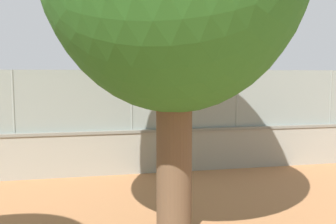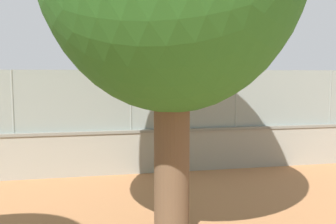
# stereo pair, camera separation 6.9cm
# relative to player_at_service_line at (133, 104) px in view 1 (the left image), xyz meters

# --- Properties ---
(ground_plane) EXTENTS (260.00, 260.00, 0.00)m
(ground_plane) POSITION_rel_player_at_service_line_xyz_m (-1.74, 1.83, -0.98)
(ground_plane) COLOR #A36B42
(perimeter_wall) EXTENTS (26.25, 1.32, 1.28)m
(perimeter_wall) POSITION_rel_player_at_service_line_xyz_m (-2.20, 12.73, -0.33)
(perimeter_wall) COLOR gray
(perimeter_wall) RESTS_ON ground_plane
(fence_panel_on_wall) EXTENTS (25.78, 0.99, 1.73)m
(fence_panel_on_wall) POSITION_rel_player_at_service_line_xyz_m (-2.20, 12.73, 1.17)
(fence_panel_on_wall) COLOR gray
(fence_panel_on_wall) RESTS_ON perimeter_wall
(player_at_service_line) EXTENTS (0.91, 1.02, 1.66)m
(player_at_service_line) POSITION_rel_player_at_service_line_xyz_m (0.00, 0.00, 0.00)
(player_at_service_line) COLOR black
(player_at_service_line) RESTS_ON ground_plane
(player_crossing_court) EXTENTS (0.76, 1.22, 1.65)m
(player_crossing_court) POSITION_rel_player_at_service_line_xyz_m (-1.08, 5.10, -0.00)
(player_crossing_court) COLOR #591919
(player_crossing_court) RESTS_ON ground_plane
(sports_ball) EXTENTS (0.15, 0.15, 0.15)m
(sports_ball) POSITION_rel_player_at_service_line_xyz_m (-0.02, 2.11, -0.90)
(sports_ball) COLOR white
(sports_ball) RESTS_ON ground_plane
(courtside_bench) EXTENTS (1.61, 0.44, 0.87)m
(courtside_bench) POSITION_rel_player_at_service_line_xyz_m (-3.92, 11.63, -0.52)
(courtside_bench) COLOR gray
(courtside_bench) RESTS_ON ground_plane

